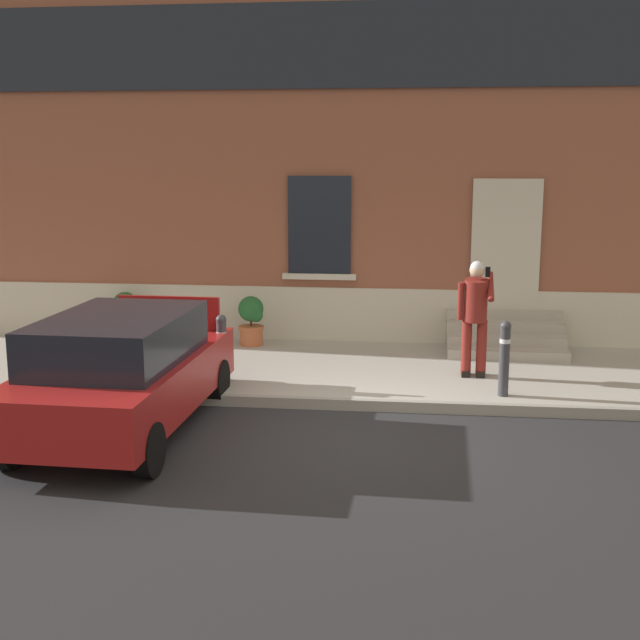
{
  "coord_description": "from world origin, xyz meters",
  "views": [
    {
      "loc": [
        0.75,
        -9.81,
        3.36
      ],
      "look_at": [
        -0.6,
        1.6,
        1.1
      ],
      "focal_mm": 46.54,
      "sensor_mm": 36.0,
      "label": 1
    }
  ],
  "objects_px": {
    "planter_charcoal": "(126,314)",
    "person_on_phone": "(475,311)",
    "planter_terracotta": "(251,319)",
    "bollard_near_person": "(504,356)",
    "bollard_far_left": "(222,348)",
    "hatchback_car_red": "(123,370)"
  },
  "relations": [
    {
      "from": "planter_charcoal",
      "to": "person_on_phone",
      "type": "bearing_deg",
      "value": -17.84
    },
    {
      "from": "planter_charcoal",
      "to": "planter_terracotta",
      "type": "height_order",
      "value": "same"
    },
    {
      "from": "bollard_near_person",
      "to": "bollard_far_left",
      "type": "distance_m",
      "value": 3.92
    },
    {
      "from": "hatchback_car_red",
      "to": "planter_charcoal",
      "type": "height_order",
      "value": "hatchback_car_red"
    },
    {
      "from": "bollard_near_person",
      "to": "bollard_far_left",
      "type": "bearing_deg",
      "value": 180.0
    },
    {
      "from": "hatchback_car_red",
      "to": "planter_terracotta",
      "type": "distance_m",
      "value": 4.38
    },
    {
      "from": "bollard_far_left",
      "to": "person_on_phone",
      "type": "bearing_deg",
      "value": 14.48
    },
    {
      "from": "person_on_phone",
      "to": "planter_terracotta",
      "type": "relative_size",
      "value": 2.03
    },
    {
      "from": "bollard_far_left",
      "to": "hatchback_car_red",
      "type": "bearing_deg",
      "value": -117.05
    },
    {
      "from": "person_on_phone",
      "to": "planter_terracotta",
      "type": "bearing_deg",
      "value": 159.8
    },
    {
      "from": "bollard_near_person",
      "to": "person_on_phone",
      "type": "bearing_deg",
      "value": 110.54
    },
    {
      "from": "hatchback_car_red",
      "to": "planter_charcoal",
      "type": "xyz_separation_m",
      "value": [
        -1.59,
        4.5,
        -0.18
      ]
    },
    {
      "from": "planter_charcoal",
      "to": "planter_terracotta",
      "type": "distance_m",
      "value": 2.33
    },
    {
      "from": "hatchback_car_red",
      "to": "person_on_phone",
      "type": "bearing_deg",
      "value": 30.19
    },
    {
      "from": "person_on_phone",
      "to": "planter_charcoal",
      "type": "xyz_separation_m",
      "value": [
        -6.01,
        1.93,
        -0.55
      ]
    },
    {
      "from": "bollard_far_left",
      "to": "person_on_phone",
      "type": "distance_m",
      "value": 3.72
    },
    {
      "from": "hatchback_car_red",
      "to": "person_on_phone",
      "type": "distance_m",
      "value": 5.12
    },
    {
      "from": "bollard_far_left",
      "to": "person_on_phone",
      "type": "relative_size",
      "value": 0.6
    },
    {
      "from": "hatchback_car_red",
      "to": "planter_charcoal",
      "type": "bearing_deg",
      "value": 109.45
    },
    {
      "from": "hatchback_car_red",
      "to": "bollard_far_left",
      "type": "bearing_deg",
      "value": 62.95
    },
    {
      "from": "planter_charcoal",
      "to": "bollard_far_left",
      "type": "bearing_deg",
      "value": -49.61
    },
    {
      "from": "hatchback_car_red",
      "to": "planter_terracotta",
      "type": "bearing_deg",
      "value": 80.42
    }
  ]
}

